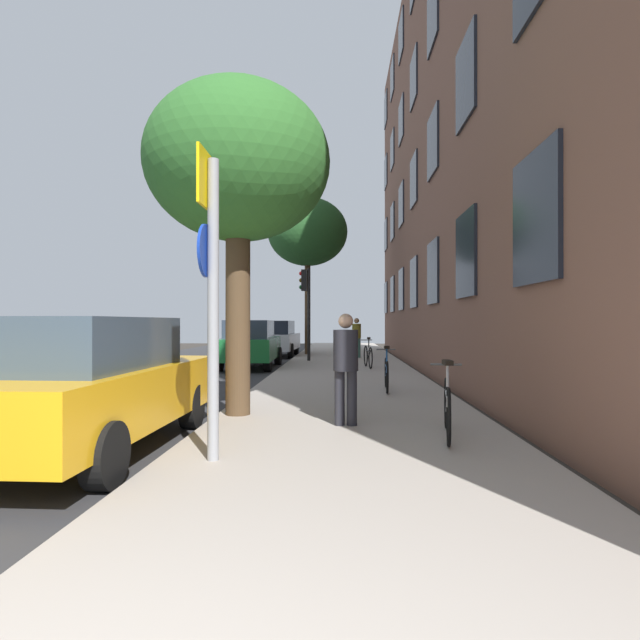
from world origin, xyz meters
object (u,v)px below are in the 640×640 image
at_px(sign_post, 211,280).
at_px(bicycle_1, 387,373).
at_px(traffic_light, 306,297).
at_px(bicycle_0, 447,406).
at_px(tree_far, 308,232).
at_px(pedestrian_1, 357,335).
at_px(tree_near, 238,166).
at_px(car_0, 85,383).
at_px(pedestrian_0, 346,361).
at_px(bicycle_2, 368,356).
at_px(car_1, 250,343).
at_px(car_2, 275,338).

xyz_separation_m(sign_post, bicycle_1, (2.33, 5.49, -1.53)).
height_order(traffic_light, bicycle_1, traffic_light).
bearing_deg(bicycle_1, bicycle_0, -84.91).
bearing_deg(tree_far, pedestrian_1, -45.10).
bearing_deg(tree_near, bicycle_1, 47.96).
height_order(traffic_light, car_0, traffic_light).
bearing_deg(tree_far, car_0, -95.22).
relative_size(traffic_light, pedestrian_1, 2.15).
xyz_separation_m(traffic_light, bicycle_0, (2.67, -12.51, -2.00)).
bearing_deg(tree_near, pedestrian_0, -24.53).
bearing_deg(bicycle_1, bicycle_2, 91.11).
distance_m(tree_near, car_0, 4.02).
distance_m(bicycle_2, car_0, 10.95).
xyz_separation_m(traffic_light, car_0, (-1.74, -13.05, -1.66)).
bearing_deg(tree_far, car_1, -105.35).
distance_m(sign_post, pedestrian_0, 2.55).
bearing_deg(car_0, tree_near, 53.82).
distance_m(sign_post, bicycle_1, 6.16).
distance_m(tree_far, bicycle_0, 17.37).
relative_size(tree_near, bicycle_2, 3.16).
distance_m(bicycle_0, car_1, 11.52).
relative_size(tree_far, pedestrian_1, 4.38).
distance_m(tree_far, bicycle_2, 8.74).
bearing_deg(car_2, bicycle_2, -60.13).
xyz_separation_m(bicycle_1, pedestrian_0, (-0.90, -3.64, 0.53)).
xyz_separation_m(bicycle_1, bicycle_2, (-0.10, 5.38, 0.01)).
xyz_separation_m(tree_far, bicycle_0, (2.87, -16.34, -5.13)).
bearing_deg(car_2, pedestrian_0, -78.90).
xyz_separation_m(tree_near, car_2, (-1.41, 15.03, -3.20)).
height_order(sign_post, car_0, sign_post).
relative_size(bicycle_1, car_2, 0.39).
relative_size(sign_post, car_1, 0.78).
relative_size(pedestrian_0, car_0, 0.37).
bearing_deg(car_2, tree_near, -84.64).
relative_size(bicycle_2, pedestrian_0, 1.05).
bearing_deg(bicycle_0, tree_near, 154.35).
relative_size(sign_post, traffic_light, 0.94).
height_order(bicycle_2, car_0, car_0).
distance_m(tree_near, bicycle_2, 9.32).
height_order(bicycle_0, car_0, car_0).
distance_m(traffic_light, tree_near, 11.19).
bearing_deg(car_2, bicycle_1, -71.80).
bearing_deg(pedestrian_0, bicycle_1, 76.15).
bearing_deg(car_2, car_0, -90.09).
height_order(car_0, car_2, same).
height_order(tree_near, car_1, tree_near).
relative_size(tree_far, bicycle_2, 4.29).
bearing_deg(tree_far, bicycle_0, -80.05).
bearing_deg(car_1, tree_near, -80.93).
bearing_deg(tree_near, pedestrian_1, 79.99).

